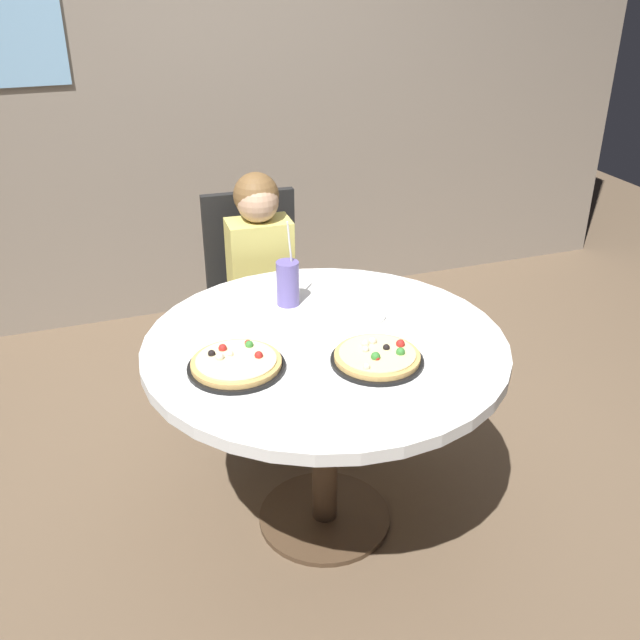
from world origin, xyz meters
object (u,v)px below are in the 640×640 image
object	(u,v)px
pizza_veggie	(377,357)
plate_small	(359,315)
dining_table	(325,368)
chair_wooden	(256,291)
diner_child	(266,318)
soda_cup	(288,283)
pizza_cheese	(236,364)

from	to	relation	value
pizza_veggie	plate_small	xyz separation A→B (m)	(0.07, 0.30, -0.01)
dining_table	chair_wooden	size ratio (longest dim) A/B	1.23
pizza_veggie	plate_small	world-z (taller)	pizza_veggie
pizza_veggie	plate_small	distance (m)	0.31
diner_child	pizza_veggie	world-z (taller)	diner_child
diner_child	plate_small	world-z (taller)	diner_child
dining_table	soda_cup	world-z (taller)	soda_cup
chair_wooden	diner_child	size ratio (longest dim) A/B	0.88
dining_table	plate_small	world-z (taller)	plate_small
soda_cup	pizza_veggie	bearing A→B (deg)	-74.24
dining_table	chair_wooden	distance (m)	0.91
dining_table	chair_wooden	bearing A→B (deg)	89.73
soda_cup	plate_small	world-z (taller)	soda_cup
plate_small	dining_table	bearing A→B (deg)	-144.33
diner_child	soda_cup	bearing A→B (deg)	-93.82
dining_table	chair_wooden	xyz separation A→B (m)	(0.00, 0.90, -0.12)
pizza_cheese	dining_table	bearing A→B (deg)	13.19
dining_table	diner_child	xyz separation A→B (m)	(-0.00, 0.72, -0.16)
pizza_veggie	plate_small	bearing A→B (deg)	77.66
diner_child	chair_wooden	bearing A→B (deg)	87.55
chair_wooden	pizza_cheese	world-z (taller)	chair_wooden
diner_child	soda_cup	size ratio (longest dim) A/B	3.52
chair_wooden	pizza_cheese	size ratio (longest dim) A/B	3.22
pizza_veggie	pizza_cheese	distance (m)	0.43
chair_wooden	pizza_veggie	size ratio (longest dim) A/B	3.34
dining_table	soda_cup	bearing A→B (deg)	96.12
pizza_cheese	pizza_veggie	bearing A→B (deg)	-14.65
diner_child	pizza_veggie	distance (m)	0.95
diner_child	pizza_veggie	xyz separation A→B (m)	(0.11, -0.90, 0.28)
pizza_cheese	soda_cup	size ratio (longest dim) A/B	0.96
dining_table	plate_small	bearing A→B (deg)	35.67
chair_wooden	pizza_cheese	bearing A→B (deg)	-107.89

